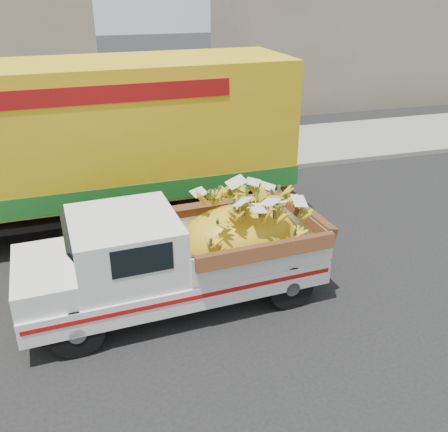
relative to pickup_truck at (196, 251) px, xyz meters
name	(u,v)px	position (x,y,z in m)	size (l,w,h in m)	color
ground	(103,321)	(-1.73, -0.21, -0.99)	(100.00, 100.00, 0.00)	black
curb	(85,188)	(-1.73, 5.98, -0.91)	(60.00, 0.25, 0.15)	gray
sidewalk	(82,164)	(-1.73, 8.08, -0.92)	(60.00, 4.00, 0.14)	gray
building_right	(366,33)	(12.27, 14.98, 2.01)	(14.00, 6.00, 6.00)	gray
pickup_truck	(196,251)	(0.00, 0.00, 0.00)	(5.35, 2.23, 1.84)	black
semi_trailer	(25,146)	(-2.85, 3.53, 1.13)	(12.02, 2.85, 3.80)	black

